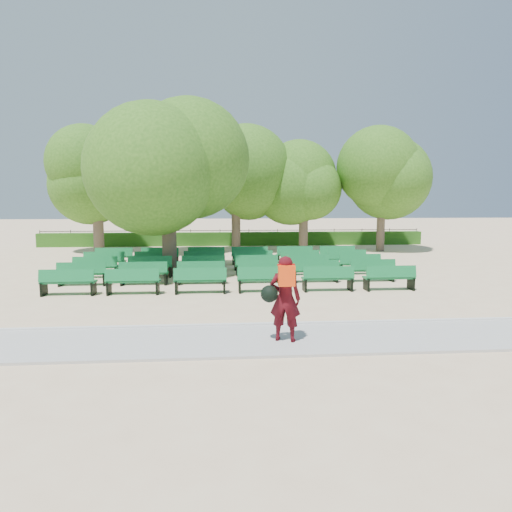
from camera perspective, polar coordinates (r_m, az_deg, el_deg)
The scene contains 9 objects.
ground at distance 17.33m, azimuth -1.04°, elevation -3.22°, with size 120.00×120.00×0.00m, color beige.
paving at distance 10.15m, azimuth 1.63°, elevation -10.44°, with size 30.00×2.20×0.06m, color #ADACA8.
curb at distance 11.24m, azimuth 0.99°, elevation -8.60°, with size 30.00×0.12×0.10m, color silver.
hedge at distance 31.15m, azimuth -2.67°, elevation 2.15°, with size 26.00×0.70×0.90m, color #285A17.
fence at distance 31.59m, azimuth -2.69°, elevation 1.40°, with size 26.00×0.10×1.02m, color black, non-canonical shape.
tree_line at distance 27.22m, azimuth -2.37°, elevation 0.50°, with size 21.80×6.80×7.04m, color #3C6F1D, non-canonical shape.
bench_array at distance 18.62m, azimuth -3.29°, elevation -2.24°, with size 1.73×0.55×1.09m.
tree_among at distance 18.90m, azimuth -11.00°, elevation 11.27°, with size 4.92×4.92×6.77m.
person at distance 9.76m, azimuth 3.50°, elevation -5.18°, with size 0.92×0.64×1.84m.
Camera 1 is at (-1.07, -17.03, 3.07)m, focal length 32.00 mm.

